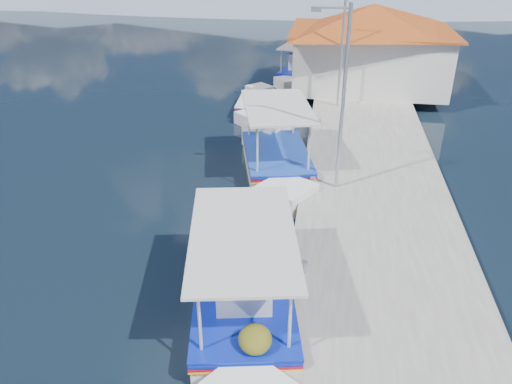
# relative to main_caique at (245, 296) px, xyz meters

# --- Properties ---
(ground) EXTENTS (160.00, 160.00, 0.00)m
(ground) POSITION_rel_main_caique_xyz_m (-2.47, 4.22, -0.51)
(ground) COLOR black
(ground) RESTS_ON ground
(quay) EXTENTS (5.00, 44.00, 0.50)m
(quay) POSITION_rel_main_caique_xyz_m (3.43, 10.22, -0.26)
(quay) COLOR #ACA8A1
(quay) RESTS_ON ground
(bollards) EXTENTS (0.20, 17.20, 0.30)m
(bollards) POSITION_rel_main_caique_xyz_m (1.33, 9.47, 0.14)
(bollards) COLOR #A5A8AD
(bollards) RESTS_ON quay
(main_caique) EXTENTS (3.29, 7.88, 2.64)m
(main_caique) POSITION_rel_main_caique_xyz_m (0.00, 0.00, 0.00)
(main_caique) COLOR white
(main_caique) RESTS_ON ground
(caique_green_canopy) EXTENTS (3.53, 7.62, 2.93)m
(caique_green_canopy) POSITION_rel_main_caique_xyz_m (-0.15, 8.35, -0.07)
(caique_green_canopy) COLOR white
(caique_green_canopy) RESTS_ON ground
(caique_blue_hull) EXTENTS (1.73, 5.56, 0.99)m
(caique_blue_hull) POSITION_rel_main_caique_xyz_m (-2.07, 15.38, -0.24)
(caique_blue_hull) COLOR white
(caique_blue_hull) RESTS_ON ground
(caique_far) EXTENTS (2.91, 6.53, 2.34)m
(caique_far) POSITION_rel_main_caique_xyz_m (-0.23, 22.12, -0.07)
(caique_far) COLOR white
(caique_far) RESTS_ON ground
(harbor_building) EXTENTS (10.49, 10.49, 4.40)m
(harbor_building) POSITION_rel_main_caique_xyz_m (3.73, 19.22, 2.27)
(harbor_building) COLOR silver
(harbor_building) RESTS_ON quay
(lamp_post_near) EXTENTS (1.21, 0.14, 6.00)m
(lamp_post_near) POSITION_rel_main_caique_xyz_m (2.04, 6.22, 3.34)
(lamp_post_near) COLOR #A5A8AD
(lamp_post_near) RESTS_ON quay
(lamp_post_far) EXTENTS (1.21, 0.14, 6.00)m
(lamp_post_far) POSITION_rel_main_caique_xyz_m (2.04, 15.22, 3.34)
(lamp_post_far) COLOR #A5A8AD
(lamp_post_far) RESTS_ON quay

